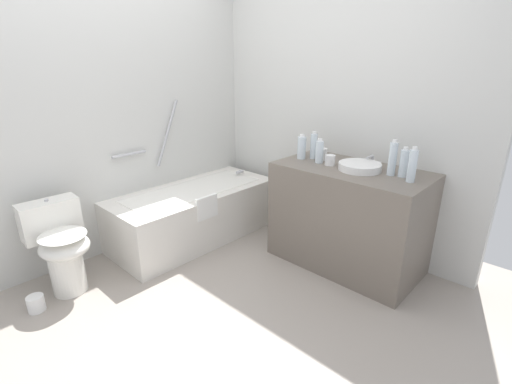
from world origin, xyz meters
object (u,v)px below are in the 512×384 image
object	(u,v)px
water_bottle_0	(412,166)
water_bottle_3	(319,152)
sink_faucet	(372,161)
water_bottle_5	(314,146)
toilet_paper_roll	(36,304)
bathtub	(194,212)
water_bottle_1	(302,147)
sink_basin	(360,167)
water_bottle_2	(404,163)
toilet	(61,245)
drinking_glass_1	(330,160)
drinking_glass_0	(322,154)
water_bottle_4	(393,159)

from	to	relation	value
water_bottle_0	water_bottle_3	bearing A→B (deg)	90.94
sink_faucet	water_bottle_5	xyz separation A→B (m)	(-0.14, 0.46, 0.07)
water_bottle_3	toilet_paper_roll	size ratio (longest dim) A/B	1.78
bathtub	sink_faucet	distance (m)	1.68
water_bottle_0	water_bottle_1	size ratio (longest dim) A/B	1.18
sink_faucet	water_bottle_0	distance (m)	0.45
sink_basin	water_bottle_1	world-z (taller)	water_bottle_1
bathtub	sink_basin	distance (m)	1.60
water_bottle_0	water_bottle_2	size ratio (longest dim) A/B	1.13
sink_faucet	toilet_paper_roll	xyz separation A→B (m)	(-2.20, 1.27, -0.81)
sink_basin	water_bottle_2	size ratio (longest dim) A/B	1.47
toilet	water_bottle_5	bearing A→B (deg)	65.02
sink_faucet	water_bottle_5	world-z (taller)	water_bottle_5
toilet	toilet_paper_roll	world-z (taller)	toilet
bathtub	toilet	bearing A→B (deg)	179.46
water_bottle_2	toilet_paper_roll	size ratio (longest dim) A/B	1.95
sink_basin	sink_faucet	world-z (taller)	sink_faucet
drinking_glass_1	toilet_paper_roll	world-z (taller)	drinking_glass_1
toilet	water_bottle_2	bearing A→B (deg)	49.05
toilet	sink_basin	distance (m)	2.28
water_bottle_5	sink_basin	bearing A→B (deg)	-96.11
water_bottle_1	drinking_glass_1	distance (m)	0.30
water_bottle_0	water_bottle_5	bearing A→B (deg)	85.21
sink_faucet	water_bottle_3	world-z (taller)	water_bottle_3
toilet_paper_roll	water_bottle_0	bearing A→B (deg)	-40.07
toilet_paper_roll	drinking_glass_1	bearing A→B (deg)	-27.69
water_bottle_1	water_bottle_2	world-z (taller)	water_bottle_2
drinking_glass_0	drinking_glass_1	world-z (taller)	drinking_glass_0
water_bottle_4	water_bottle_5	distance (m)	0.69
water_bottle_2	water_bottle_4	distance (m)	0.08
drinking_glass_1	water_bottle_5	bearing A→B (deg)	68.66
sink_faucet	water_bottle_1	xyz separation A→B (m)	(-0.22, 0.53, 0.06)
sink_basin	drinking_glass_1	bearing A→B (deg)	98.70
water_bottle_1	water_bottle_4	distance (m)	0.76
water_bottle_3	sink_basin	bearing A→B (deg)	-84.33
water_bottle_2	toilet_paper_roll	bearing A→B (deg)	142.54
water_bottle_5	water_bottle_2	bearing A→B (deg)	-89.48
water_bottle_3	water_bottle_4	xyz separation A→B (m)	(0.07, -0.58, 0.03)
sink_basin	water_bottle_1	distance (m)	0.54
water_bottle_1	water_bottle_3	bearing A→B (deg)	-92.80
bathtub	sink_faucet	world-z (taller)	bathtub
sink_basin	water_bottle_5	size ratio (longest dim) A/B	1.38
water_bottle_2	water_bottle_1	bearing A→B (deg)	95.58
water_bottle_3	toilet_paper_roll	distance (m)	2.35
toilet	water_bottle_0	distance (m)	2.55
toilet	water_bottle_4	bearing A→B (deg)	50.13
water_bottle_0	water_bottle_2	bearing A→B (deg)	48.36
water_bottle_2	water_bottle_3	world-z (taller)	water_bottle_2
water_bottle_3	toilet_paper_roll	world-z (taller)	water_bottle_3
toilet	water_bottle_0	bearing A→B (deg)	46.32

